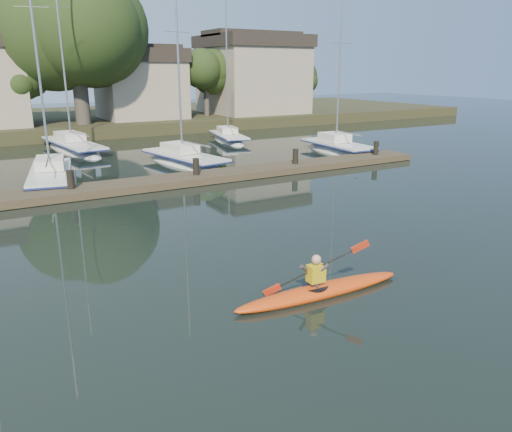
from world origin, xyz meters
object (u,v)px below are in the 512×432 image
sailboat_6 (74,153)px  sailboat_2 (52,185)px  sailboat_4 (337,155)px  dock (138,185)px  sailboat_7 (229,143)px  kayak (320,288)px  sailboat_3 (185,167)px

sailboat_6 → sailboat_2: bearing=-113.6°
sailboat_4 → dock: bearing=-162.6°
sailboat_4 → sailboat_7: size_ratio=1.08×
kayak → sailboat_3: sailboat_3 is taller
sailboat_2 → sailboat_3: 7.71m
sailboat_6 → sailboat_7: bearing=-12.7°
dock → sailboat_4: (15.10, 3.78, -0.40)m
sailboat_4 → kayak: bearing=-126.9°
kayak → sailboat_3: (3.94, 18.43, -0.38)m
sailboat_3 → sailboat_6: (-4.70, 8.68, 0.01)m
sailboat_3 → sailboat_4: sailboat_3 is taller
sailboat_3 → sailboat_6: sailboat_6 is taller
kayak → dock: kayak is taller
dock → sailboat_6: sailboat_6 is taller
dock → sailboat_7: 16.65m
kayak → sailboat_6: bearing=94.0°
sailboat_7 → kayak: bearing=-100.5°
sailboat_3 → sailboat_6: bearing=108.3°
sailboat_3 → sailboat_7: sailboat_3 is taller
sailboat_2 → sailboat_6: bearing=83.7°
sailboat_2 → sailboat_6: (2.93, 9.73, -0.01)m
sailboat_2 → sailboat_7: 16.78m
dock → sailboat_4: bearing=14.1°
kayak → sailboat_7: sailboat_7 is taller
sailboat_3 → sailboat_4: 10.80m
sailboat_3 → sailboat_6: size_ratio=0.81×
sailboat_2 → sailboat_6: 10.16m
sailboat_4 → sailboat_7: sailboat_4 is taller
dock → sailboat_7: bearing=47.9°
sailboat_4 → sailboat_6: size_ratio=0.77×
kayak → sailboat_7: 28.07m
kayak → sailboat_6: sailboat_6 is taller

